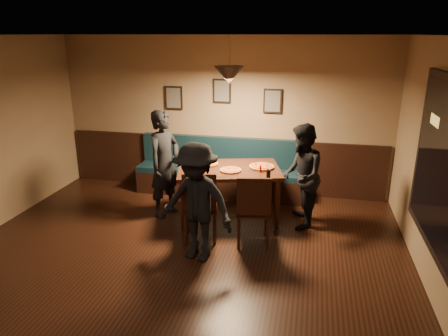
# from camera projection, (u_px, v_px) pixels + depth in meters

# --- Properties ---
(floor) EXTENTS (7.00, 7.00, 0.00)m
(floor) POSITION_uv_depth(u_px,v_px,m) (156.00, 297.00, 4.66)
(floor) COLOR black
(floor) RESTS_ON ground
(ceiling) EXTENTS (7.00, 7.00, 0.00)m
(ceiling) POSITION_uv_depth(u_px,v_px,m) (140.00, 36.00, 3.79)
(ceiling) COLOR silver
(ceiling) RESTS_ON ground
(wall_back) EXTENTS (6.00, 0.00, 6.00)m
(wall_back) POSITION_uv_depth(u_px,v_px,m) (222.00, 116.00, 7.47)
(wall_back) COLOR #8C704F
(wall_back) RESTS_ON ground
(wainscot) EXTENTS (5.88, 0.06, 1.00)m
(wainscot) POSITION_uv_depth(u_px,v_px,m) (222.00, 164.00, 7.73)
(wainscot) COLOR black
(wainscot) RESTS_ON ground
(booth_bench) EXTENTS (3.00, 0.60, 1.00)m
(booth_bench) POSITION_uv_depth(u_px,v_px,m) (219.00, 168.00, 7.48)
(booth_bench) COLOR #0F232D
(booth_bench) RESTS_ON ground
(window_glass) EXTENTS (0.00, 2.40, 2.40)m
(window_glass) POSITION_uv_depth(u_px,v_px,m) (447.00, 175.00, 4.07)
(window_glass) COLOR black
(window_glass) RESTS_ON wall_right
(picture_left) EXTENTS (0.32, 0.04, 0.42)m
(picture_left) POSITION_uv_depth(u_px,v_px,m) (174.00, 98.00, 7.53)
(picture_left) COLOR black
(picture_left) RESTS_ON wall_back
(picture_center) EXTENTS (0.32, 0.04, 0.42)m
(picture_center) POSITION_uv_depth(u_px,v_px,m) (222.00, 91.00, 7.31)
(picture_center) COLOR black
(picture_center) RESTS_ON wall_back
(picture_right) EXTENTS (0.32, 0.04, 0.42)m
(picture_right) POSITION_uv_depth(u_px,v_px,m) (273.00, 101.00, 7.17)
(picture_right) COLOR black
(picture_right) RESTS_ON wall_back
(pendant_lamp) EXTENTS (0.44, 0.44, 0.25)m
(pendant_lamp) POSITION_uv_depth(u_px,v_px,m) (229.00, 75.00, 5.95)
(pendant_lamp) COLOR black
(pendant_lamp) RESTS_ON ceiling
(dining_table) EXTENTS (1.77, 1.37, 0.84)m
(dining_table) POSITION_uv_depth(u_px,v_px,m) (229.00, 193.00, 6.52)
(dining_table) COLOR black
(dining_table) RESTS_ON floor
(chair_near_left) EXTENTS (0.55, 0.55, 1.05)m
(chair_near_left) POSITION_uv_depth(u_px,v_px,m) (200.00, 204.00, 5.83)
(chair_near_left) COLOR black
(chair_near_left) RESTS_ON floor
(chair_near_right) EXTENTS (0.53, 0.53, 1.04)m
(chair_near_right) POSITION_uv_depth(u_px,v_px,m) (253.00, 209.00, 5.71)
(chair_near_right) COLOR black
(chair_near_right) RESTS_ON floor
(diner_left) EXTENTS (0.61, 0.73, 1.71)m
(diner_left) POSITION_uv_depth(u_px,v_px,m) (165.00, 164.00, 6.54)
(diner_left) COLOR black
(diner_left) RESTS_ON floor
(diner_right) EXTENTS (0.66, 0.82, 1.58)m
(diner_right) POSITION_uv_depth(u_px,v_px,m) (301.00, 176.00, 6.16)
(diner_right) COLOR black
(diner_right) RESTS_ON floor
(diner_front) EXTENTS (1.13, 0.82, 1.57)m
(diner_front) POSITION_uv_depth(u_px,v_px,m) (196.00, 203.00, 5.23)
(diner_front) COLOR black
(diner_front) RESTS_ON floor
(pizza_a) EXTENTS (0.38, 0.38, 0.04)m
(pizza_a) POSITION_uv_depth(u_px,v_px,m) (208.00, 164.00, 6.56)
(pizza_a) COLOR gold
(pizza_a) RESTS_ON dining_table
(pizza_b) EXTENTS (0.35, 0.35, 0.04)m
(pizza_b) POSITION_uv_depth(u_px,v_px,m) (231.00, 170.00, 6.25)
(pizza_b) COLOR orange
(pizza_b) RESTS_ON dining_table
(pizza_c) EXTENTS (0.43, 0.43, 0.04)m
(pizza_c) POSITION_uv_depth(u_px,v_px,m) (262.00, 166.00, 6.40)
(pizza_c) COLOR orange
(pizza_c) RESTS_ON dining_table
(soda_glass) EXTENTS (0.08, 0.08, 0.13)m
(soda_glass) POSITION_uv_depth(u_px,v_px,m) (268.00, 174.00, 5.92)
(soda_glass) COLOR black
(soda_glass) RESTS_ON dining_table
(tabasco_bottle) EXTENTS (0.03, 0.03, 0.13)m
(tabasco_bottle) POSITION_uv_depth(u_px,v_px,m) (261.00, 168.00, 6.18)
(tabasco_bottle) COLOR #981005
(tabasco_bottle) RESTS_ON dining_table
(napkin_a) EXTENTS (0.19, 0.19, 0.01)m
(napkin_a) POSITION_uv_depth(u_px,v_px,m) (195.00, 161.00, 6.72)
(napkin_a) COLOR #207825
(napkin_a) RESTS_ON dining_table
(napkin_b) EXTENTS (0.16, 0.16, 0.01)m
(napkin_b) POSITION_uv_depth(u_px,v_px,m) (188.00, 170.00, 6.29)
(napkin_b) COLOR #1F7530
(napkin_b) RESTS_ON dining_table
(cutlery_set) EXTENTS (0.18, 0.08, 0.00)m
(cutlery_set) POSITION_uv_depth(u_px,v_px,m) (222.00, 177.00, 6.01)
(cutlery_set) COLOR silver
(cutlery_set) RESTS_ON dining_table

